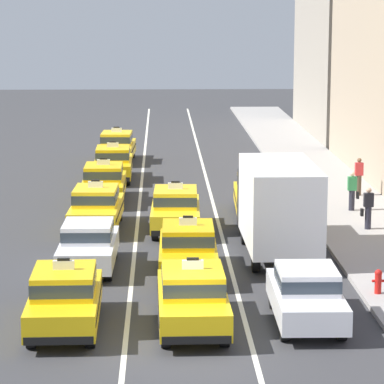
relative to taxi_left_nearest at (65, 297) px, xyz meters
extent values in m
plane|color=#353538|center=(3.23, -1.88, -0.88)|extent=(160.00, 160.00, 0.00)
cube|color=silver|center=(1.63, 18.12, -0.87)|extent=(0.14, 80.00, 0.01)
cube|color=silver|center=(4.83, 18.12, -0.87)|extent=(0.14, 80.00, 0.01)
cube|color=#9E9993|center=(10.43, 13.12, -0.80)|extent=(4.00, 90.00, 0.15)
cylinder|color=black|center=(-0.77, 1.57, -0.56)|extent=(0.25, 0.64, 0.64)
cylinder|color=black|center=(0.71, 1.59, -0.56)|extent=(0.25, 0.64, 0.64)
cylinder|color=black|center=(-0.71, -1.49, -0.56)|extent=(0.25, 0.64, 0.64)
cylinder|color=black|center=(0.77, -1.47, -0.56)|extent=(0.25, 0.64, 0.64)
cube|color=yellow|center=(0.00, 0.05, -0.21)|extent=(1.88, 4.53, 0.70)
cube|color=black|center=(0.00, 0.05, -0.16)|extent=(1.90, 4.17, 0.10)
cube|color=yellow|center=(0.00, -0.10, 0.46)|extent=(1.64, 2.13, 0.64)
cube|color=#2D3842|center=(0.00, -0.10, 0.46)|extent=(1.66, 2.15, 0.35)
cube|color=white|center=(0.00, -0.10, 0.90)|extent=(0.56, 0.13, 0.24)
cube|color=black|center=(0.00, -0.10, 1.05)|extent=(0.32, 0.12, 0.06)
cube|color=black|center=(-0.04, 2.26, -0.46)|extent=(1.71, 0.17, 0.20)
cube|color=black|center=(0.04, -2.16, -0.46)|extent=(1.71, 0.17, 0.20)
cylinder|color=black|center=(-0.50, 7.61, -0.56)|extent=(0.25, 0.64, 0.64)
cylinder|color=black|center=(0.94, 7.59, -0.56)|extent=(0.25, 0.64, 0.64)
cylinder|color=black|center=(-0.55, 4.77, -0.56)|extent=(0.25, 0.64, 0.64)
cylinder|color=black|center=(0.90, 4.75, -0.56)|extent=(0.25, 0.64, 0.64)
cube|color=silver|center=(0.20, 6.18, -0.23)|extent=(1.82, 4.33, 0.66)
cube|color=silver|center=(0.19, 6.08, 0.40)|extent=(1.59, 1.92, 0.60)
cube|color=#2D3842|center=(0.19, 6.08, 0.40)|extent=(1.61, 1.94, 0.33)
cylinder|color=black|center=(-0.60, 13.70, -0.56)|extent=(0.26, 0.65, 0.64)
cylinder|color=black|center=(0.88, 13.65, -0.56)|extent=(0.26, 0.65, 0.64)
cylinder|color=black|center=(-0.71, 10.65, -0.56)|extent=(0.26, 0.65, 0.64)
cylinder|color=black|center=(0.77, 10.59, -0.56)|extent=(0.26, 0.65, 0.64)
cube|color=yellow|center=(0.08, 12.15, -0.21)|extent=(1.96, 4.56, 0.70)
cube|color=black|center=(0.08, 12.15, -0.16)|extent=(1.97, 4.20, 0.10)
cube|color=yellow|center=(0.08, 12.00, 0.46)|extent=(1.67, 2.16, 0.64)
cube|color=#2D3842|center=(0.08, 12.00, 0.46)|extent=(1.69, 2.18, 0.35)
cube|color=white|center=(0.08, 12.00, 0.90)|extent=(0.56, 0.14, 0.24)
cube|color=black|center=(0.08, 12.00, 1.05)|extent=(0.32, 0.12, 0.06)
cube|color=black|center=(0.16, 14.36, -0.46)|extent=(1.71, 0.20, 0.20)
cube|color=black|center=(0.01, 9.94, -0.46)|extent=(1.71, 0.20, 0.20)
cylinder|color=black|center=(-0.66, 19.22, -0.56)|extent=(0.24, 0.64, 0.64)
cylinder|color=black|center=(0.81, 19.22, -0.56)|extent=(0.24, 0.64, 0.64)
cylinder|color=black|center=(-0.66, 16.16, -0.56)|extent=(0.24, 0.64, 0.64)
cylinder|color=black|center=(0.81, 16.16, -0.56)|extent=(0.24, 0.64, 0.64)
cube|color=yellow|center=(0.07, 17.69, -0.21)|extent=(1.80, 4.50, 0.70)
cube|color=black|center=(0.07, 17.69, -0.16)|extent=(1.82, 4.14, 0.10)
cube|color=yellow|center=(0.07, 17.54, 0.46)|extent=(1.60, 2.10, 0.64)
cube|color=#2D3842|center=(0.07, 17.54, 0.46)|extent=(1.62, 2.12, 0.35)
cube|color=white|center=(0.07, 17.54, 0.90)|extent=(0.56, 0.12, 0.24)
cube|color=black|center=(0.07, 17.54, 1.05)|extent=(0.32, 0.11, 0.06)
cube|color=black|center=(0.08, 19.90, -0.46)|extent=(1.71, 0.14, 0.20)
cube|color=black|center=(0.07, 15.48, -0.46)|extent=(1.71, 0.14, 0.20)
cylinder|color=black|center=(-0.53, 24.74, -0.56)|extent=(0.25, 0.64, 0.64)
cylinder|color=black|center=(0.95, 24.76, -0.56)|extent=(0.25, 0.64, 0.64)
cylinder|color=black|center=(-0.50, 21.68, -0.56)|extent=(0.25, 0.64, 0.64)
cylinder|color=black|center=(0.98, 21.70, -0.56)|extent=(0.25, 0.64, 0.64)
cube|color=yellow|center=(0.23, 23.22, -0.21)|extent=(1.84, 4.52, 0.70)
cube|color=black|center=(0.23, 23.22, -0.16)|extent=(1.86, 4.16, 0.10)
cube|color=yellow|center=(0.23, 23.07, 0.46)|extent=(1.62, 2.12, 0.64)
cube|color=#2D3842|center=(0.23, 23.07, 0.46)|extent=(1.64, 2.14, 0.35)
cube|color=white|center=(0.23, 23.07, 0.90)|extent=(0.56, 0.13, 0.24)
cube|color=black|center=(0.23, 23.07, 1.05)|extent=(0.32, 0.11, 0.06)
cube|color=black|center=(0.21, 25.43, -0.46)|extent=(1.71, 0.16, 0.20)
cube|color=black|center=(0.25, 21.01, -0.46)|extent=(1.71, 0.16, 0.20)
cylinder|color=black|center=(-0.51, 30.75, -0.56)|extent=(0.26, 0.65, 0.64)
cylinder|color=black|center=(0.97, 30.69, -0.56)|extent=(0.26, 0.65, 0.64)
cylinder|color=black|center=(-0.63, 27.69, -0.56)|extent=(0.26, 0.65, 0.64)
cylinder|color=black|center=(0.85, 27.63, -0.56)|extent=(0.26, 0.65, 0.64)
cube|color=yellow|center=(0.17, 29.19, -0.21)|extent=(1.97, 4.57, 0.70)
cube|color=black|center=(0.17, 29.19, -0.16)|extent=(1.98, 4.21, 0.10)
cube|color=yellow|center=(0.16, 29.04, 0.46)|extent=(1.68, 2.16, 0.64)
cube|color=#2D3842|center=(0.16, 29.04, 0.46)|extent=(1.70, 2.18, 0.35)
cube|color=white|center=(0.16, 29.04, 0.90)|extent=(0.56, 0.14, 0.24)
cube|color=black|center=(0.16, 29.04, 1.05)|extent=(0.32, 0.12, 0.06)
cube|color=black|center=(0.25, 31.40, -0.46)|extent=(1.71, 0.21, 0.20)
cube|color=black|center=(0.08, 26.98, -0.46)|extent=(1.71, 0.21, 0.20)
cylinder|color=black|center=(2.63, 1.52, -0.56)|extent=(0.25, 0.64, 0.64)
cylinder|color=black|center=(4.10, 1.54, -0.56)|extent=(0.25, 0.64, 0.64)
cylinder|color=black|center=(2.67, -1.54, -0.56)|extent=(0.25, 0.64, 0.64)
cylinder|color=black|center=(4.14, -1.52, -0.56)|extent=(0.25, 0.64, 0.64)
cube|color=yellow|center=(3.38, 0.00, -0.21)|extent=(1.86, 4.52, 0.70)
cube|color=black|center=(3.38, 0.00, -0.16)|extent=(1.87, 4.16, 0.10)
cube|color=yellow|center=(3.39, -0.15, 0.46)|extent=(1.63, 2.12, 0.64)
cube|color=#2D3842|center=(3.39, -0.15, 0.46)|extent=(1.65, 2.14, 0.35)
cube|color=white|center=(3.39, -0.15, 0.90)|extent=(0.56, 0.13, 0.24)
cube|color=black|center=(3.39, -0.15, 1.05)|extent=(0.32, 0.11, 0.06)
cube|color=black|center=(3.36, 2.21, -0.46)|extent=(1.71, 0.16, 0.20)
cube|color=black|center=(3.41, -2.21, -0.46)|extent=(1.71, 0.16, 0.20)
cylinder|color=black|center=(2.70, 6.90, -0.56)|extent=(0.25, 0.64, 0.64)
cylinder|color=black|center=(4.17, 6.88, -0.56)|extent=(0.25, 0.64, 0.64)
cylinder|color=black|center=(2.65, 3.84, -0.56)|extent=(0.25, 0.64, 0.64)
cylinder|color=black|center=(4.13, 3.82, -0.56)|extent=(0.25, 0.64, 0.64)
cube|color=yellow|center=(3.41, 5.36, -0.21)|extent=(1.87, 4.53, 0.70)
cube|color=black|center=(3.41, 5.36, -0.16)|extent=(1.88, 4.17, 0.10)
cube|color=yellow|center=(3.41, 5.21, 0.46)|extent=(1.63, 2.12, 0.64)
cube|color=#2D3842|center=(3.41, 5.21, 0.46)|extent=(1.65, 2.14, 0.35)
cube|color=white|center=(3.41, 5.21, 0.90)|extent=(0.56, 0.13, 0.24)
cube|color=black|center=(3.41, 5.21, 1.05)|extent=(0.32, 0.11, 0.06)
cube|color=black|center=(3.44, 7.57, -0.46)|extent=(1.71, 0.17, 0.20)
cube|color=black|center=(3.38, 3.15, -0.46)|extent=(1.71, 0.17, 0.20)
cylinder|color=black|center=(2.42, 13.28, -0.56)|extent=(0.26, 0.65, 0.64)
cylinder|color=black|center=(3.90, 13.24, -0.56)|extent=(0.26, 0.65, 0.64)
cylinder|color=black|center=(2.34, 10.22, -0.56)|extent=(0.26, 0.65, 0.64)
cylinder|color=black|center=(3.81, 10.18, -0.56)|extent=(0.26, 0.65, 0.64)
cube|color=yellow|center=(3.12, 11.73, -0.21)|extent=(1.93, 4.55, 0.70)
cube|color=black|center=(3.12, 11.73, -0.16)|extent=(1.94, 4.19, 0.10)
cube|color=yellow|center=(3.11, 11.58, 0.46)|extent=(1.66, 2.14, 0.64)
cube|color=#2D3842|center=(3.11, 11.58, 0.46)|extent=(1.68, 2.16, 0.35)
cube|color=white|center=(3.11, 11.58, 0.90)|extent=(0.56, 0.14, 0.24)
cube|color=black|center=(3.11, 11.58, 1.05)|extent=(0.32, 0.12, 0.06)
cube|color=black|center=(3.18, 13.94, -0.46)|extent=(1.71, 0.19, 0.20)
cube|color=black|center=(3.06, 9.52, -0.46)|extent=(1.71, 0.19, 0.20)
cylinder|color=black|center=(5.75, 1.70, -0.56)|extent=(0.25, 0.64, 0.64)
cylinder|color=black|center=(7.19, 1.68, -0.56)|extent=(0.25, 0.64, 0.64)
cylinder|color=black|center=(5.72, -1.14, -0.56)|extent=(0.25, 0.64, 0.64)
cylinder|color=black|center=(7.16, -1.15, -0.56)|extent=(0.25, 0.64, 0.64)
cube|color=silver|center=(6.46, 0.27, -0.23)|extent=(1.81, 4.32, 0.66)
cube|color=silver|center=(6.46, 0.17, 0.40)|extent=(1.58, 1.92, 0.60)
cube|color=#2D3842|center=(6.46, 0.17, 0.40)|extent=(1.60, 1.94, 0.33)
cylinder|color=black|center=(5.57, 9.54, -0.56)|extent=(0.25, 0.64, 0.64)
cylinder|color=black|center=(7.47, 9.56, -0.56)|extent=(0.25, 0.64, 0.64)
cylinder|color=black|center=(5.61, 5.64, -0.56)|extent=(0.25, 0.64, 0.64)
cylinder|color=black|center=(7.51, 5.66, -0.56)|extent=(0.25, 0.64, 0.64)
cube|color=black|center=(6.51, 10.53, 0.49)|extent=(2.12, 2.22, 2.10)
cube|color=#2D3842|center=(6.50, 11.60, 0.79)|extent=(1.93, 0.08, 0.76)
cube|color=silver|center=(6.55, 7.27, 1.04)|extent=(2.35, 5.22, 2.70)
cylinder|color=black|center=(5.83, 16.11, -0.56)|extent=(0.26, 0.65, 0.64)
cylinder|color=black|center=(7.31, 16.05, -0.56)|extent=(0.26, 0.65, 0.64)
cylinder|color=black|center=(5.72, 13.05, -0.56)|extent=(0.26, 0.65, 0.64)
cylinder|color=black|center=(7.19, 12.99, -0.56)|extent=(0.26, 0.65, 0.64)
cube|color=yellow|center=(6.51, 14.55, -0.21)|extent=(1.97, 4.56, 0.70)
cube|color=black|center=(6.51, 14.55, -0.16)|extent=(1.97, 4.21, 0.10)
cube|color=yellow|center=(6.51, 14.40, 0.46)|extent=(1.68, 2.16, 0.64)
cube|color=#2D3842|center=(6.51, 14.40, 0.46)|extent=(1.70, 2.18, 0.35)
cube|color=white|center=(6.51, 14.40, 0.90)|extent=(0.56, 0.14, 0.24)
cube|color=black|center=(6.51, 14.40, 1.05)|extent=(0.32, 0.12, 0.06)
cube|color=black|center=(6.59, 16.76, -0.46)|extent=(1.71, 0.20, 0.20)
cube|color=black|center=(6.43, 12.34, -0.46)|extent=(1.71, 0.20, 0.20)
cylinder|color=#473828|center=(11.37, 18.07, -0.28)|extent=(0.24, 0.24, 0.90)
cube|color=red|center=(11.37, 18.07, 0.46)|extent=(0.36, 0.22, 0.57)
sphere|color=brown|center=(11.37, 18.07, 0.85)|extent=(0.20, 0.20, 0.20)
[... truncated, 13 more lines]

